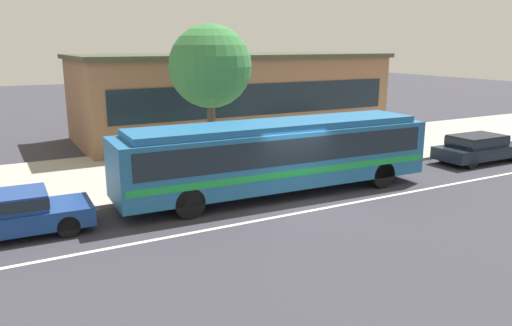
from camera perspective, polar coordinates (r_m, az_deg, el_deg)
name	(u,v)px	position (r m, az deg, el deg)	size (l,w,h in m)	color
ground_plane	(298,204)	(17.46, 4.82, -4.65)	(120.00, 120.00, 0.00)	#34333C
sidewalk_slab	(218,163)	(23.14, -4.35, 0.02)	(60.00, 8.00, 0.12)	#9F9D92
lane_stripe_center	(312,210)	(16.83, 6.32, -5.37)	(56.00, 0.16, 0.01)	silver
transit_bus	(278,152)	(18.17, 2.52, 1.21)	(11.85, 2.83, 2.68)	#205D94
sedan_behind_bus	(5,213)	(15.96, -26.61, -5.09)	(4.56, 1.94, 1.29)	navy
sedan_far_ahead	(478,147)	(25.53, 23.92, 1.69)	(4.44, 1.82, 1.29)	black
pedestrian_waiting_near_sign	(297,148)	(21.14, 4.67, 1.74)	(0.47, 0.47, 1.74)	#3D2F3F
bus_stop_sign	(348,132)	(22.36, 10.42, 3.45)	(0.09, 0.44, 2.33)	gray
street_tree_near_stop	(210,67)	(21.57, -5.22, 10.81)	(3.50, 3.50, 6.10)	brown
station_building	(231,95)	(30.07, -2.81, 7.70)	(18.00, 7.81, 4.83)	#8A6147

